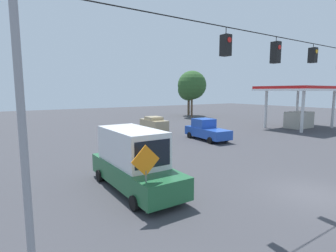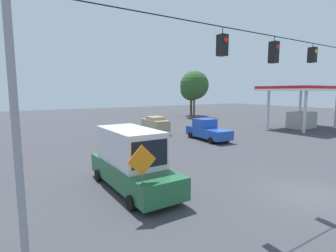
% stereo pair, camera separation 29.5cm
% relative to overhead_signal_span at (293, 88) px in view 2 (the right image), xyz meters
% --- Properties ---
extents(ground_plane, '(140.00, 140.00, 0.00)m').
position_rel_overhead_signal_span_xyz_m(ground_plane, '(0.05, 1.34, -5.10)').
color(ground_plane, '#3D3D42').
extents(overhead_signal_span, '(24.01, 0.38, 7.82)m').
position_rel_overhead_signal_span_xyz_m(overhead_signal_span, '(0.00, 0.00, 0.00)').
color(overhead_signal_span, '#939399').
rests_on(overhead_signal_span, ground_plane).
extents(pickup_truck_blue_oncoming_far, '(2.55, 5.51, 2.12)m').
position_rel_overhead_signal_span_xyz_m(pickup_truck_blue_oncoming_far, '(-5.45, -12.39, -4.12)').
color(pickup_truck_blue_oncoming_far, '#234CB2').
rests_on(pickup_truck_blue_oncoming_far, ground_plane).
extents(box_truck_green_parked_shoulder, '(2.47, 6.59, 3.05)m').
position_rel_overhead_signal_span_xyz_m(box_truck_green_parked_shoulder, '(6.82, -4.23, -3.61)').
color(box_truck_green_parked_shoulder, '#236038').
rests_on(box_truck_green_parked_shoulder, ground_plane).
extents(sedan_tan_oncoming_deep, '(2.19, 4.28, 1.98)m').
position_rel_overhead_signal_span_xyz_m(sedan_tan_oncoming_deep, '(-3.04, -18.87, -4.07)').
color(sedan_tan_oncoming_deep, tan).
rests_on(sedan_tan_oncoming_deep, ground_plane).
extents(traffic_cone_nearest, '(0.37, 0.37, 0.70)m').
position_rel_overhead_signal_span_xyz_m(traffic_cone_nearest, '(6.45, -2.62, -4.75)').
color(traffic_cone_nearest, orange).
rests_on(traffic_cone_nearest, ground_plane).
extents(traffic_cone_second, '(0.37, 0.37, 0.70)m').
position_rel_overhead_signal_span_xyz_m(traffic_cone_second, '(6.66, -5.01, -4.75)').
color(traffic_cone_second, orange).
rests_on(traffic_cone_second, ground_plane).
extents(traffic_cone_third, '(0.37, 0.37, 0.70)m').
position_rel_overhead_signal_span_xyz_m(traffic_cone_third, '(6.66, -7.38, -4.75)').
color(traffic_cone_third, orange).
rests_on(traffic_cone_third, ground_plane).
extents(gas_station, '(10.87, 7.34, 5.59)m').
position_rel_overhead_signal_span_xyz_m(gas_station, '(-21.80, -12.01, -1.04)').
color(gas_station, red).
rests_on(gas_station, ground_plane).
extents(work_zone_sign, '(1.27, 0.06, 2.84)m').
position_rel_overhead_signal_span_xyz_m(work_zone_sign, '(7.66, -1.42, -3.11)').
color(work_zone_sign, slate).
rests_on(work_zone_sign, ground_plane).
extents(tree_horizon_left, '(4.52, 4.52, 7.55)m').
position_rel_overhead_signal_span_xyz_m(tree_horizon_left, '(-21.13, -35.27, 0.15)').
color(tree_horizon_left, brown).
rests_on(tree_horizon_left, ground_plane).
extents(tree_horizon_right, '(5.43, 5.43, 8.81)m').
position_rel_overhead_signal_span_xyz_m(tree_horizon_right, '(-19.15, -31.80, 0.98)').
color(tree_horizon_right, brown).
rests_on(tree_horizon_right, ground_plane).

